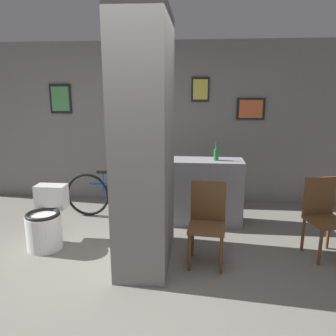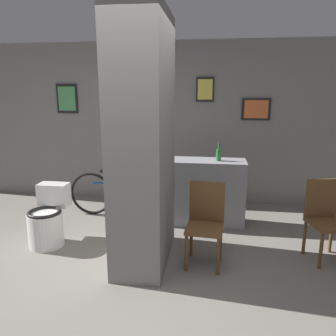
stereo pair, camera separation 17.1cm
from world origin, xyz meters
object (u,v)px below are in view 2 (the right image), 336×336
chair_by_doorway (325,217)px  bottle_tall (219,154)px  chair_near_pillar (205,220)px  toilet (48,220)px  bicycle (122,194)px

chair_by_doorway → bottle_tall: 1.50m
chair_near_pillar → chair_by_doorway: bearing=17.3°
chair_near_pillar → chair_by_doorway: size_ratio=1.00×
bottle_tall → chair_near_pillar: bearing=-97.1°
toilet → chair_by_doorway: bearing=1.8°
toilet → chair_by_doorway: chair_by_doorway is taller
bicycle → bottle_tall: (1.39, -0.12, 0.66)m
chair_by_doorway → chair_near_pillar: bearing=177.4°
bicycle → toilet: bearing=-123.0°
chair_by_doorway → bottle_tall: (-1.17, 0.78, 0.52)m
chair_by_doorway → toilet: bearing=166.7°
bottle_tall → toilet: bearing=-156.5°
toilet → chair_near_pillar: (1.91, -0.19, 0.18)m
bicycle → bottle_tall: size_ratio=6.57×
bicycle → bottle_tall: bearing=-5.0°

